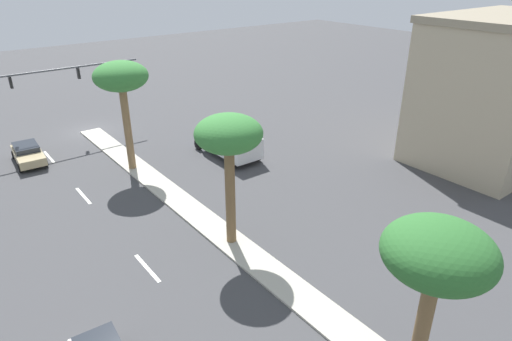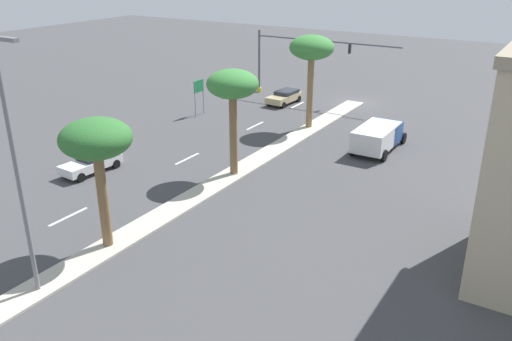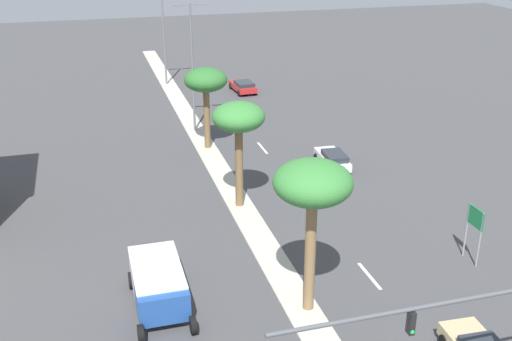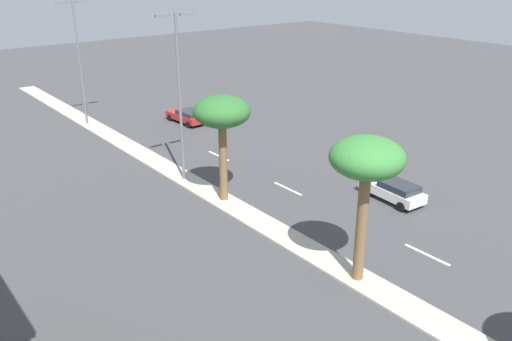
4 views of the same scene
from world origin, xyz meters
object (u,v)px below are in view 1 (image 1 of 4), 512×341
(palm_tree_left, at_px, (438,257))
(sedan_tan_near, at_px, (28,153))
(commercial_building, at_px, (501,90))
(palm_tree_leading, at_px, (229,138))
(palm_tree_rear, at_px, (121,79))
(box_truck, at_px, (229,142))

(palm_tree_left, height_order, sedan_tan_near, palm_tree_left)
(commercial_building, bearing_deg, sedan_tan_near, -36.23)
(commercial_building, bearing_deg, palm_tree_leading, -6.70)
(palm_tree_leading, distance_m, sedan_tan_near, 20.49)
(palm_tree_rear, bearing_deg, palm_tree_leading, 91.68)
(palm_tree_rear, height_order, palm_tree_left, palm_tree_rear)
(commercial_building, relative_size, sedan_tan_near, 2.90)
(palm_tree_leading, relative_size, sedan_tan_near, 1.64)
(commercial_building, distance_m, palm_tree_rear, 27.96)
(palm_tree_left, relative_size, sedan_tan_near, 1.55)
(palm_tree_leading, bearing_deg, palm_tree_rear, -88.32)
(palm_tree_rear, distance_m, sedan_tan_near, 10.50)
(palm_tree_rear, relative_size, palm_tree_left, 1.16)
(commercial_building, height_order, palm_tree_left, commercial_building)
(palm_tree_left, height_order, box_truck, palm_tree_left)
(commercial_building, height_order, palm_tree_rear, commercial_building)
(commercial_building, bearing_deg, palm_tree_left, 21.23)
(palm_tree_leading, xyz_separation_m, palm_tree_left, (0.21, 11.73, -0.37))
(palm_tree_leading, bearing_deg, box_truck, -124.01)
(commercial_building, distance_m, palm_tree_left, 24.93)
(commercial_building, relative_size, palm_tree_leading, 1.77)
(palm_tree_left, distance_m, box_truck, 23.46)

